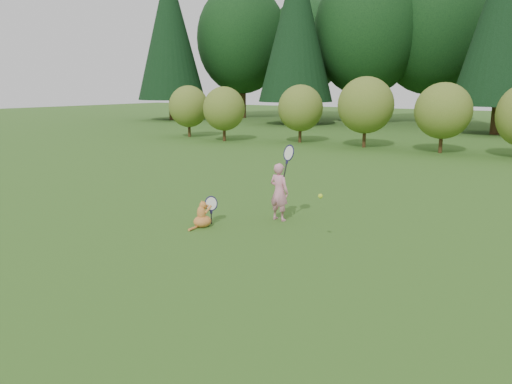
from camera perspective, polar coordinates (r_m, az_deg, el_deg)
The scene contains 5 objects.
ground at distance 8.37m, azimuth -4.17°, elevation -5.50°, with size 100.00×100.00×0.00m, color #295317.
shrub_row at distance 19.95m, azimuth 19.29°, elevation 8.18°, with size 28.00×3.00×2.80m, color #576A21, non-canonical shape.
child at distance 9.43m, azimuth 2.69°, elevation 0.16°, with size 0.64×0.42×1.64m.
cat at distance 9.11m, azimuth -6.12°, elevation -2.42°, with size 0.45×0.72×0.66m.
tennis_ball at distance 7.84m, azimuth 7.38°, elevation -0.47°, with size 0.08×0.08×0.08m.
Camera 1 is at (4.87, -6.32, 2.52)m, focal length 35.00 mm.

